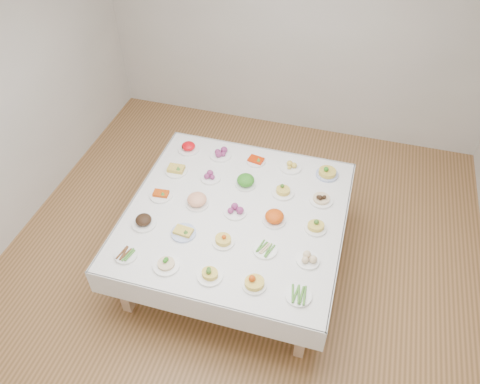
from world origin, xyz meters
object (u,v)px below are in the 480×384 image
(dish_12, at_px, (235,210))
(dish_24, at_px, (328,170))
(display_table, at_px, (236,217))
(dish_0, at_px, (126,255))

(dish_12, xyz_separation_m, dish_24, (0.76, 0.77, 0.03))
(dish_24, bearing_deg, display_table, -134.67)
(display_table, height_order, dish_0, dish_0)
(dish_12, distance_m, dish_24, 1.08)
(dish_0, bearing_deg, dish_12, 44.71)
(display_table, xyz_separation_m, dish_0, (-0.77, -0.77, 0.09))
(display_table, xyz_separation_m, dish_12, (-0.00, -0.01, 0.11))
(dish_12, relative_size, dish_24, 0.87)
(display_table, xyz_separation_m, dish_24, (0.76, 0.76, 0.14))
(display_table, relative_size, dish_24, 8.35)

